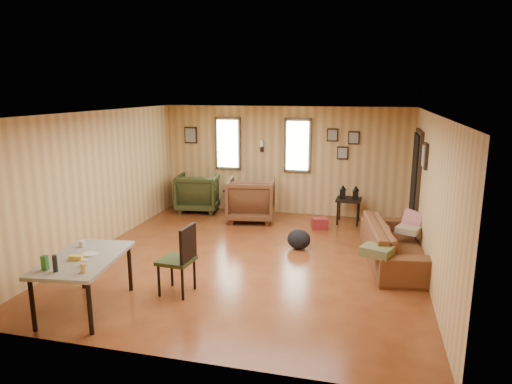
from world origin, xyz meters
TOP-DOWN VIEW (x-y plane):
  - room at (0.17, 0.27)m, footprint 5.54×6.04m
  - sofa at (2.33, 0.41)m, footprint 0.95×2.28m
  - recliner_brown at (-0.56, 2.22)m, footprint 1.11×1.06m
  - recliner_green at (-1.95, 2.70)m, footprint 1.04×0.99m
  - end_table at (-1.09, 2.91)m, footprint 0.52×0.48m
  - side_table at (1.47, 2.51)m, footprint 0.53×0.53m
  - cooler at (0.94, 1.95)m, footprint 0.36×0.30m
  - backpack at (0.71, 0.66)m, footprint 0.49×0.43m
  - sofa_pillows at (2.29, 0.17)m, footprint 1.04×1.82m
  - dining_table at (-1.58, -2.24)m, footprint 0.99×1.47m
  - dining_chair at (-0.57, -1.51)m, footprint 0.48×0.48m

SIDE VIEW (x-z plane):
  - cooler at x=0.94m, z-range 0.00..0.22m
  - backpack at x=0.71m, z-range 0.00..0.36m
  - end_table at x=-1.09m, z-range 0.04..0.67m
  - sofa at x=2.33m, z-range 0.00..0.87m
  - recliner_green at x=-1.95m, z-range 0.00..0.95m
  - recliner_brown at x=-0.56m, z-range 0.00..1.01m
  - sofa_pillows at x=2.29m, z-range 0.32..0.69m
  - dining_chair at x=-0.57m, z-range 0.06..1.04m
  - side_table at x=1.47m, z-range 0.15..0.96m
  - dining_table at x=-1.58m, z-range 0.19..1.09m
  - room at x=0.17m, z-range -0.02..2.43m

